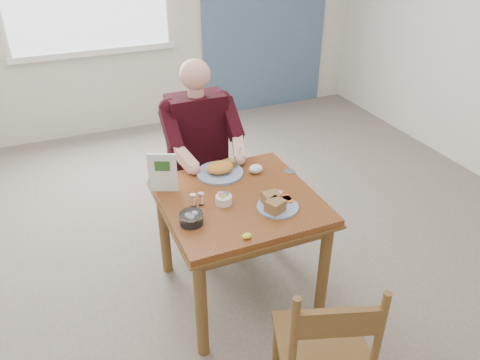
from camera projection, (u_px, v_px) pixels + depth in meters
name	position (u px, v px, depth m)	size (l,w,h in m)	color
floor	(239.00, 290.00, 3.18)	(6.00, 6.00, 0.00)	#61584E
wall_back	(127.00, 1.00, 4.85)	(5.50, 5.50, 0.00)	beige
lemon_wedge	(247.00, 236.00, 2.45)	(0.05, 0.04, 0.03)	yellow
napkin	(256.00, 169.00, 3.04)	(0.09, 0.07, 0.06)	white
metal_dish	(290.00, 172.00, 3.06)	(0.07, 0.07, 0.01)	silver
table	(239.00, 212.00, 2.86)	(0.92, 0.92, 0.75)	brown
chair_far	(199.00, 175.00, 3.57)	(0.42, 0.42, 0.95)	brown
chair_near	(324.00, 350.00, 2.17)	(0.53, 0.53, 0.95)	brown
diner	(201.00, 141.00, 3.33)	(0.53, 0.56, 1.39)	gray
near_plate	(276.00, 204.00, 2.69)	(0.30, 0.30, 0.08)	white
far_plate	(220.00, 169.00, 3.03)	(0.36, 0.36, 0.08)	white
caddy	(224.00, 200.00, 2.73)	(0.12, 0.12, 0.07)	white
shakers	(197.00, 200.00, 2.70)	(0.09, 0.04, 0.08)	white
creamer	(191.00, 218.00, 2.56)	(0.17, 0.17, 0.06)	white
menu	(163.00, 173.00, 2.80)	(0.16, 0.08, 0.25)	white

